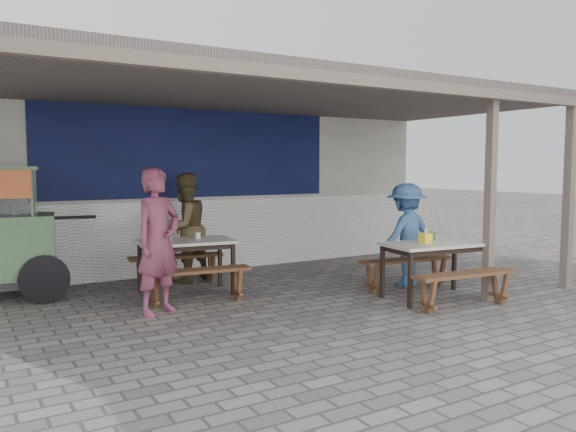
{
  "coord_description": "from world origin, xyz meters",
  "views": [
    {
      "loc": [
        -3.65,
        -5.78,
        1.75
      ],
      "look_at": [
        0.37,
        0.9,
        1.07
      ],
      "focal_mm": 35.0,
      "sensor_mm": 36.0,
      "label": 1
    }
  ],
  "objects_px": {
    "patron_right_table": "(406,234)",
    "table_left": "(186,246)",
    "table_right": "(434,248)",
    "bench_left_street": "(198,278)",
    "donation_box": "(430,236)",
    "tissue_box": "(425,238)",
    "bench_right_street": "(465,282)",
    "patron_wall_side": "(185,228)",
    "bench_right_wall": "(407,266)",
    "condiment_jar": "(198,235)",
    "bench_left_wall": "(176,263)",
    "condiment_bowl": "(167,239)",
    "patron_street_side": "(158,241)"
  },
  "relations": [
    {
      "from": "patron_right_table",
      "to": "table_left",
      "type": "bearing_deg",
      "value": -26.57
    },
    {
      "from": "table_right",
      "to": "patron_right_table",
      "type": "bearing_deg",
      "value": 78.07
    },
    {
      "from": "bench_left_street",
      "to": "donation_box",
      "type": "bearing_deg",
      "value": -13.01
    },
    {
      "from": "bench_left_street",
      "to": "tissue_box",
      "type": "distance_m",
      "value": 3.02
    },
    {
      "from": "bench_right_street",
      "to": "tissue_box",
      "type": "xyz_separation_m",
      "value": [
        -0.05,
        0.64,
        0.48
      ]
    },
    {
      "from": "table_left",
      "to": "patron_wall_side",
      "type": "xyz_separation_m",
      "value": [
        0.29,
        0.81,
        0.16
      ]
    },
    {
      "from": "table_left",
      "to": "bench_right_wall",
      "type": "xyz_separation_m",
      "value": [
        2.79,
        -1.36,
        -0.33
      ]
    },
    {
      "from": "table_right",
      "to": "condiment_jar",
      "type": "distance_m",
      "value": 3.24
    },
    {
      "from": "bench_left_wall",
      "to": "patron_right_table",
      "type": "bearing_deg",
      "value": -23.25
    },
    {
      "from": "bench_right_wall",
      "to": "condiment_jar",
      "type": "height_order",
      "value": "condiment_jar"
    },
    {
      "from": "condiment_jar",
      "to": "table_left",
      "type": "bearing_deg",
      "value": -159.38
    },
    {
      "from": "condiment_bowl",
      "to": "bench_left_wall",
      "type": "bearing_deg",
      "value": 58.88
    },
    {
      "from": "donation_box",
      "to": "bench_left_street",
      "type": "bearing_deg",
      "value": 159.56
    },
    {
      "from": "table_left",
      "to": "condiment_jar",
      "type": "bearing_deg",
      "value": 28.05
    },
    {
      "from": "bench_left_street",
      "to": "bench_right_wall",
      "type": "bearing_deg",
      "value": -6.98
    },
    {
      "from": "bench_left_street",
      "to": "condiment_bowl",
      "type": "bearing_deg",
      "value": 110.17
    },
    {
      "from": "tissue_box",
      "to": "table_left",
      "type": "bearing_deg",
      "value": 144.05
    },
    {
      "from": "patron_wall_side",
      "to": "condiment_bowl",
      "type": "xyz_separation_m",
      "value": [
        -0.53,
        -0.72,
        -0.06
      ]
    },
    {
      "from": "tissue_box",
      "to": "bench_left_street",
      "type": "bearing_deg",
      "value": 154.63
    },
    {
      "from": "bench_left_wall",
      "to": "patron_street_side",
      "type": "xyz_separation_m",
      "value": [
        -0.73,
        -1.44,
        0.54
      ]
    },
    {
      "from": "donation_box",
      "to": "condiment_jar",
      "type": "height_order",
      "value": "donation_box"
    },
    {
      "from": "bench_left_wall",
      "to": "bench_right_street",
      "type": "height_order",
      "value": "same"
    },
    {
      "from": "bench_left_street",
      "to": "bench_right_street",
      "type": "relative_size",
      "value": 0.95
    },
    {
      "from": "patron_street_side",
      "to": "donation_box",
      "type": "height_order",
      "value": "patron_street_side"
    },
    {
      "from": "condiment_bowl",
      "to": "bench_left_street",
      "type": "bearing_deg",
      "value": -77.26
    },
    {
      "from": "patron_right_table",
      "to": "tissue_box",
      "type": "height_order",
      "value": "patron_right_table"
    },
    {
      "from": "table_left",
      "to": "bench_left_street",
      "type": "height_order",
      "value": "table_left"
    },
    {
      "from": "table_left",
      "to": "patron_right_table",
      "type": "distance_m",
      "value": 3.2
    },
    {
      "from": "bench_left_street",
      "to": "patron_right_table",
      "type": "distance_m",
      "value": 3.15
    },
    {
      "from": "bench_left_wall",
      "to": "donation_box",
      "type": "distance_m",
      "value": 3.67
    },
    {
      "from": "table_right",
      "to": "patron_street_side",
      "type": "distance_m",
      "value": 3.57
    },
    {
      "from": "donation_box",
      "to": "patron_wall_side",
      "type": "bearing_deg",
      "value": 135.53
    },
    {
      "from": "condiment_jar",
      "to": "bench_left_street",
      "type": "bearing_deg",
      "value": -112.54
    },
    {
      "from": "bench_right_wall",
      "to": "condiment_bowl",
      "type": "distance_m",
      "value": 3.39
    },
    {
      "from": "donation_box",
      "to": "tissue_box",
      "type": "bearing_deg",
      "value": -145.34
    },
    {
      "from": "patron_right_table",
      "to": "condiment_jar",
      "type": "distance_m",
      "value": 3.04
    },
    {
      "from": "bench_right_street",
      "to": "condiment_jar",
      "type": "height_order",
      "value": "condiment_jar"
    },
    {
      "from": "table_left",
      "to": "patron_wall_side",
      "type": "height_order",
      "value": "patron_wall_side"
    },
    {
      "from": "bench_right_street",
      "to": "bench_right_wall",
      "type": "bearing_deg",
      "value": 90.0
    },
    {
      "from": "donation_box",
      "to": "condiment_bowl",
      "type": "relative_size",
      "value": 0.91
    },
    {
      "from": "patron_wall_side",
      "to": "donation_box",
      "type": "height_order",
      "value": "patron_wall_side"
    },
    {
      "from": "table_right",
      "to": "condiment_bowl",
      "type": "bearing_deg",
      "value": 151.79
    },
    {
      "from": "bench_right_wall",
      "to": "bench_right_street",
      "type": "bearing_deg",
      "value": -90.0
    },
    {
      "from": "condiment_jar",
      "to": "patron_street_side",
      "type": "bearing_deg",
      "value": -133.79
    },
    {
      "from": "bench_left_street",
      "to": "bench_right_wall",
      "type": "xyz_separation_m",
      "value": [
        2.87,
        -0.74,
        0.0
      ]
    },
    {
      "from": "bench_left_wall",
      "to": "patron_wall_side",
      "type": "height_order",
      "value": "patron_wall_side"
    },
    {
      "from": "patron_right_table",
      "to": "condiment_bowl",
      "type": "distance_m",
      "value": 3.46
    },
    {
      "from": "bench_left_wall",
      "to": "tissue_box",
      "type": "height_order",
      "value": "tissue_box"
    },
    {
      "from": "bench_right_wall",
      "to": "tissue_box",
      "type": "distance_m",
      "value": 0.74
    },
    {
      "from": "bench_left_street",
      "to": "bench_left_wall",
      "type": "xyz_separation_m",
      "value": [
        0.16,
        1.24,
        0.0
      ]
    }
  ]
}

